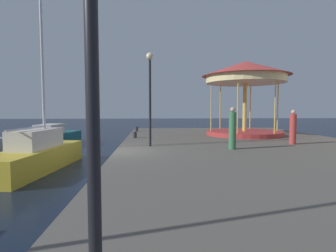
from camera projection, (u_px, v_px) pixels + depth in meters
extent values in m
plane|color=black|center=(115.00, 168.00, 11.80)|extent=(120.00, 120.00, 0.00)
cube|color=#5B564F|center=(261.00, 158.00, 12.19)|extent=(13.54, 27.05, 0.80)
cube|color=#19606B|center=(56.00, 139.00, 19.40)|extent=(2.43, 5.09, 0.90)
cube|color=beige|center=(50.00, 129.00, 18.44)|extent=(1.55, 2.30, 0.69)
cube|color=#4C6070|center=(57.00, 126.00, 19.51)|extent=(1.12, 0.23, 0.31)
cube|color=gold|center=(37.00, 159.00, 11.32)|extent=(2.43, 5.95, 0.98)
cube|color=beige|center=(36.00, 139.00, 11.28)|extent=(1.50, 2.67, 0.81)
cylinder|color=silver|center=(43.00, 74.00, 11.77)|extent=(0.12, 0.12, 6.54)
cylinder|color=silver|center=(27.00, 129.00, 10.63)|extent=(0.42, 2.59, 0.08)
cylinder|color=#B23333|center=(244.00, 133.00, 18.71)|extent=(5.35, 5.35, 0.30)
cylinder|color=gold|center=(245.00, 107.00, 18.58)|extent=(0.28, 0.28, 3.39)
cylinder|color=#F2E099|center=(245.00, 80.00, 18.46)|extent=(5.53, 5.53, 0.50)
cone|color=#C63D38|center=(245.00, 69.00, 18.40)|extent=(6.15, 6.15, 1.04)
cylinder|color=gold|center=(278.00, 107.00, 18.73)|extent=(0.08, 0.08, 3.39)
cylinder|color=gold|center=(250.00, 107.00, 20.75)|extent=(0.08, 0.08, 3.39)
cylinder|color=gold|center=(220.00, 107.00, 20.60)|extent=(0.08, 0.08, 3.39)
cylinder|color=gold|center=(211.00, 107.00, 18.43)|extent=(0.08, 0.08, 3.39)
cylinder|color=gold|center=(238.00, 107.00, 16.42)|extent=(0.08, 0.08, 3.39)
cylinder|color=gold|center=(275.00, 107.00, 16.57)|extent=(0.08, 0.08, 3.39)
cylinder|color=black|center=(92.00, 76.00, 2.25)|extent=(0.12, 0.12, 4.34)
cylinder|color=black|center=(150.00, 103.00, 13.05)|extent=(0.12, 0.12, 4.31)
sphere|color=#F9E5B2|center=(150.00, 56.00, 12.89)|extent=(0.36, 0.36, 0.36)
cylinder|color=#2D2D33|center=(137.00, 129.00, 21.77)|extent=(0.24, 0.24, 0.40)
cylinder|color=#2D2D33|center=(135.00, 135.00, 16.89)|extent=(0.24, 0.24, 0.40)
cylinder|color=#B23833|center=(293.00, 129.00, 13.88)|extent=(0.34, 0.34, 1.60)
sphere|color=tan|center=(293.00, 112.00, 13.82)|extent=(0.24, 0.24, 0.24)
cylinder|color=#387247|center=(232.00, 131.00, 12.17)|extent=(0.34, 0.34, 1.73)
sphere|color=tan|center=(233.00, 110.00, 12.11)|extent=(0.24, 0.24, 0.24)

